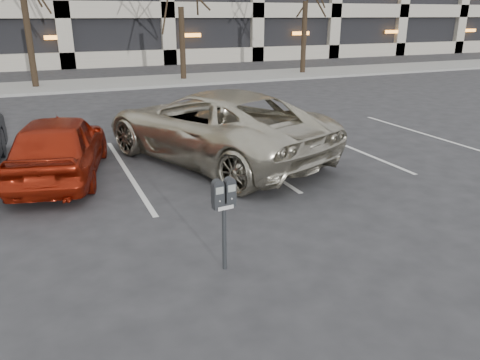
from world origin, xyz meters
TOP-DOWN VIEW (x-y plane):
  - ground at (0.00, 0.00)m, footprint 140.00×140.00m
  - sidewalk at (0.00, 16.00)m, footprint 80.00×4.00m
  - stall_lines at (-1.40, 2.30)m, footprint 16.90×5.20m
  - parking_meter at (-0.95, -2.31)m, footprint 0.33×0.16m
  - suv_silver at (0.65, 2.44)m, footprint 4.65×6.44m
  - car_red at (-2.69, 2.49)m, footprint 2.44×4.22m

SIDE VIEW (x-z plane):
  - ground at x=0.00m, z-range 0.00..0.00m
  - stall_lines at x=-1.40m, z-range 0.00..0.01m
  - sidewalk at x=0.00m, z-range 0.00..0.12m
  - car_red at x=-2.69m, z-range 0.00..1.35m
  - suv_silver at x=0.65m, z-range 0.00..1.63m
  - parking_meter at x=-0.95m, z-range 0.33..1.58m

